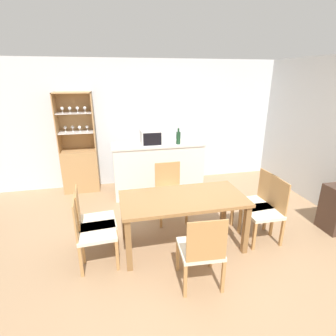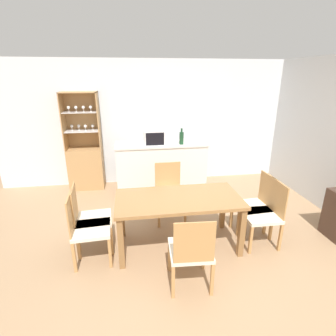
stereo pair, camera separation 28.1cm
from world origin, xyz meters
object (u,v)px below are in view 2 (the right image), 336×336
(microwave, at_px, (158,137))
(wine_bottle, at_px, (182,138))
(dining_chair_head_far, at_px, (169,192))
(dining_chair_side_right_far, at_px, (256,205))
(dining_chair_side_right_near, at_px, (264,214))
(dining_chair_side_left_far, at_px, (90,218))
(dining_table, at_px, (178,204))
(dining_chair_side_left_near, at_px, (87,228))
(dining_chair_head_near, at_px, (191,251))
(display_cabinet, at_px, (86,161))

(microwave, xyz_separation_m, wine_bottle, (0.43, -0.11, -0.01))
(dining_chair_head_far, bearing_deg, dining_chair_side_right_far, 150.75)
(wine_bottle, bearing_deg, dining_chair_side_right_near, -65.79)
(dining_chair_side_right_far, height_order, dining_chair_side_left_far, same)
(dining_chair_side_right_far, xyz_separation_m, wine_bottle, (-0.80, 1.52, 0.68))
(dining_table, bearing_deg, dining_chair_side_left_near, -173.91)
(microwave, relative_size, wine_bottle, 1.72)
(dining_chair_side_right_near, xyz_separation_m, dining_chair_side_left_far, (-2.33, 0.24, 0.00))
(dining_chair_side_left_far, relative_size, wine_bottle, 3.04)
(microwave, bearing_deg, dining_chair_head_near, -88.65)
(dining_table, xyz_separation_m, dining_chair_side_right_near, (1.16, -0.12, -0.18))
(display_cabinet, height_order, dining_table, display_cabinet)
(microwave, height_order, wine_bottle, wine_bottle)
(dining_chair_head_far, height_order, dining_chair_side_left_far, same)
(dining_chair_head_far, relative_size, microwave, 1.77)
(dining_chair_head_near, height_order, microwave, microwave)
(display_cabinet, distance_m, microwave, 1.62)
(dining_chair_side_left_near, bearing_deg, dining_table, 93.01)
(dining_chair_side_left_near, bearing_deg, dining_chair_side_left_far, 176.89)
(dining_chair_head_far, bearing_deg, dining_chair_side_left_near, 36.07)
(display_cabinet, xyz_separation_m, microwave, (1.43, -0.50, 0.57))
(dining_table, distance_m, dining_chair_side_right_near, 1.18)
(dining_chair_side_right_near, relative_size, microwave, 1.77)
(dining_chair_side_left_near, distance_m, dining_chair_head_far, 1.46)
(dining_chair_side_right_near, xyz_separation_m, microwave, (-1.23, 1.88, 0.69))
(dining_chair_side_right_near, xyz_separation_m, dining_chair_head_far, (-1.17, 0.87, 0.00))
(dining_chair_side_right_far, bearing_deg, microwave, 33.36)
(display_cabinet, xyz_separation_m, dining_chair_side_left_far, (0.33, -2.14, -0.12))
(dining_chair_head_far, bearing_deg, wine_bottle, -113.35)
(dining_chair_side_right_near, distance_m, microwave, 2.35)
(dining_table, xyz_separation_m, wine_bottle, (0.37, 1.65, 0.50))
(dining_chair_side_left_far, xyz_separation_m, microwave, (1.10, 1.64, 0.69))
(dining_chair_side_right_near, relative_size, wine_bottle, 3.04)
(wine_bottle, bearing_deg, dining_chair_side_left_near, -130.86)
(dining_chair_head_near, relative_size, microwave, 1.77)
(dining_chair_head_far, xyz_separation_m, dining_chair_side_right_far, (1.17, -0.63, 0.00))
(display_cabinet, distance_m, wine_bottle, 2.04)
(dining_chair_side_left_near, xyz_separation_m, wine_bottle, (1.53, 1.77, 0.68))
(dining_chair_side_right_near, distance_m, dining_chair_side_right_far, 0.25)
(dining_chair_side_right_near, distance_m, wine_bottle, 2.06)
(dining_chair_head_near, bearing_deg, dining_chair_side_right_far, 40.82)
(dining_chair_side_left_near, relative_size, microwave, 1.77)
(dining_chair_head_far, height_order, microwave, microwave)
(dining_table, xyz_separation_m, dining_chair_head_far, (-0.00, 0.75, -0.18))
(dining_chair_side_right_far, distance_m, wine_bottle, 1.85)
(display_cabinet, relative_size, dining_table, 1.19)
(microwave, bearing_deg, dining_chair_side_left_far, -123.84)
(dining_chair_side_left_near, bearing_deg, dining_chair_head_near, 58.50)
(dining_chair_side_left_near, xyz_separation_m, dining_chair_side_right_near, (2.33, 0.00, 0.00))
(dining_table, distance_m, wine_bottle, 1.76)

